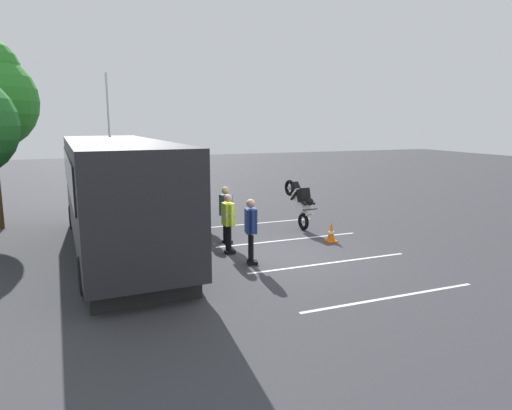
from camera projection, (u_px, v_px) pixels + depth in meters
The scene contains 15 objects.
ground_plane at pixel (279, 255), 12.99m from camera, with size 80.00×80.00×0.00m, color #38383D.
tour_bus at pixel (118, 197), 13.03m from camera, with size 9.62×2.94×3.25m.
spectator_far_left at pixel (251, 226), 11.98m from camera, with size 0.58×0.36×1.78m.
spectator_left at pixel (228, 218), 12.95m from camera, with size 0.57×0.33×1.75m.
spectator_centre at pixel (226, 210), 14.06m from camera, with size 0.58×0.36×1.81m.
spectator_right at pixel (205, 205), 14.88m from camera, with size 0.58×0.36×1.82m.
spectator_far_right at pixel (204, 201), 16.03m from camera, with size 0.58×0.38×1.68m.
parked_motorcycle_silver at pixel (186, 213), 16.53m from camera, with size 2.04×0.65×0.99m.
stunt_motorcycle at pixel (300, 200), 16.06m from camera, with size 1.96×0.61×1.80m.
flagpole at pixel (110, 145), 18.89m from camera, with size 0.78×0.36×5.74m.
traffic_cone at pixel (331, 232), 14.44m from camera, with size 0.34×0.34×0.63m.
bay_line_a at pixel (391, 297), 9.86m from camera, with size 0.14×4.48×0.01m.
bay_line_b at pixel (330, 263), 12.28m from camera, with size 0.15×4.78×0.01m.
bay_line_c at pixel (289, 240), 14.69m from camera, with size 0.15×4.92×0.01m.
bay_line_d at pixel (259, 223), 17.10m from camera, with size 0.14×4.40×0.01m.
Camera 1 is at (-11.44, 5.12, 3.77)m, focal length 31.81 mm.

